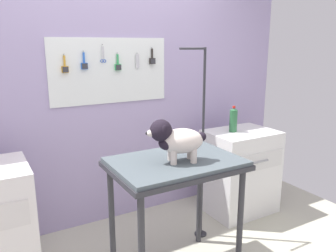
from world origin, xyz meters
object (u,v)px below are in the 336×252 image
Objects in this scene: grooming_table at (176,173)px; soda_bottle at (233,120)px; dog at (176,139)px; grooming_arm at (202,153)px; cabinet_right at (240,171)px.

grooming_table is 3.54× the size of soda_bottle.
grooming_arm is at bearing 37.51° from dog.
grooming_arm reaches higher than grooming_table.
grooming_arm is 6.50× the size of soda_bottle.
dog is at bearing -121.50° from grooming_table.
grooming_arm is 0.68m from dog.
grooming_arm is at bearing 35.86° from grooming_table.
dog is 1.42m from cabinet_right.
dog reaches higher than grooming_table.
grooming_arm reaches higher than cabinet_right.
cabinet_right is (1.10, 0.54, -0.38)m from grooming_table.
cabinet_right is at bearing 17.84° from grooming_arm.
grooming_table is 0.54× the size of grooming_arm.
grooming_arm is 0.76m from cabinet_right.
soda_bottle is at bearing 30.73° from dog.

